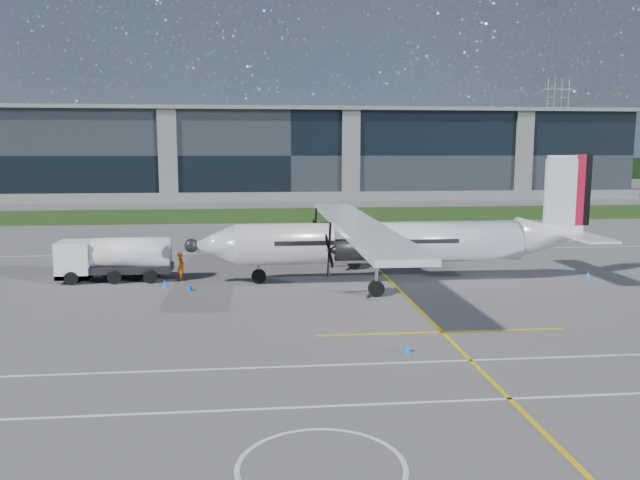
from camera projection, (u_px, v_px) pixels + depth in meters
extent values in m
plane|color=#5B5856|center=(305.00, 222.00, 74.55)|extent=(400.00, 400.00, 0.00)
cube|color=#1D4011|center=(300.00, 214.00, 82.42)|extent=(400.00, 18.00, 0.04)
cube|color=black|center=(288.00, 155.00, 112.84)|extent=(120.00, 20.00, 15.00)
cube|color=black|center=(277.00, 169.00, 172.56)|extent=(400.00, 6.00, 6.00)
cube|color=yellow|center=(378.00, 268.00, 45.31)|extent=(0.20, 70.00, 0.01)
cube|color=white|center=(425.00, 402.00, 21.39)|extent=(90.00, 0.15, 0.01)
imported|color=#F25907|center=(181.00, 264.00, 41.15)|extent=(0.63, 0.88, 2.15)
cone|color=#0E67F8|center=(190.00, 286.00, 38.29)|extent=(0.36, 0.36, 0.50)
cone|color=#0E67F8|center=(165.00, 284.00, 39.07)|extent=(0.36, 0.36, 0.50)
cone|color=#0E67F8|center=(407.00, 346.00, 26.65)|extent=(0.36, 0.36, 0.50)
cone|color=#0E67F8|center=(323.00, 245.00, 54.79)|extent=(0.36, 0.36, 0.50)
cone|color=#0E67F8|center=(588.00, 275.00, 41.63)|extent=(0.36, 0.36, 0.50)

